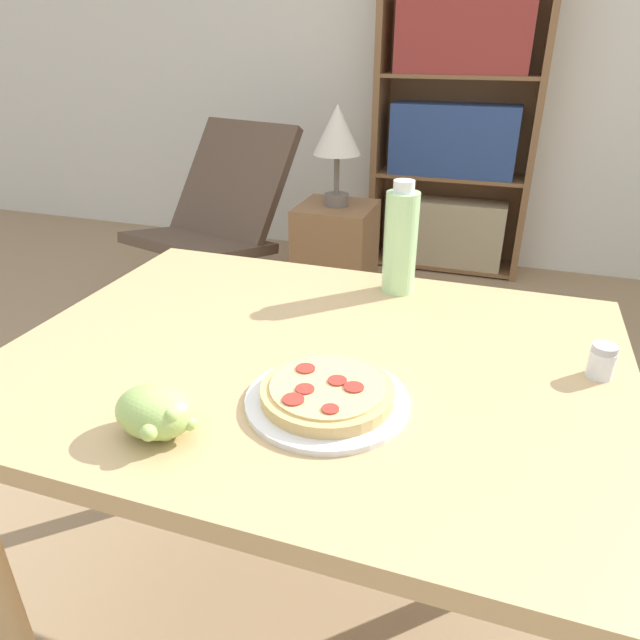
% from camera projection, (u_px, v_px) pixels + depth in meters
% --- Properties ---
extents(ground_plane, '(14.00, 14.00, 0.00)m').
position_uv_depth(ground_plane, '(330.00, 609.00, 1.41)').
color(ground_plane, '#9E7F5B').
extents(wall_back, '(8.00, 0.05, 2.60)m').
position_uv_depth(wall_back, '(480.00, 29.00, 3.05)').
color(wall_back, silver).
rests_on(wall_back, ground_plane).
extents(dining_table, '(1.10, 0.83, 0.76)m').
position_uv_depth(dining_table, '(313.00, 404.00, 1.08)').
color(dining_table, tan).
rests_on(dining_table, ground_plane).
extents(pizza_on_plate, '(0.26, 0.26, 0.04)m').
position_uv_depth(pizza_on_plate, '(327.00, 395.00, 0.88)').
color(pizza_on_plate, white).
rests_on(pizza_on_plate, dining_table).
extents(grape_bunch, '(0.12, 0.10, 0.07)m').
position_uv_depth(grape_bunch, '(157.00, 412.00, 0.80)').
color(grape_bunch, '#A8CC66').
rests_on(grape_bunch, dining_table).
extents(drink_bottle, '(0.07, 0.07, 0.25)m').
position_uv_depth(drink_bottle, '(400.00, 241.00, 1.23)').
color(drink_bottle, '#B7EAA3').
rests_on(drink_bottle, dining_table).
extents(salt_shaker, '(0.04, 0.04, 0.06)m').
position_uv_depth(salt_shaker, '(602.00, 361.00, 0.94)').
color(salt_shaker, white).
rests_on(salt_shaker, dining_table).
extents(lounge_chair_near, '(0.75, 0.89, 0.88)m').
position_uv_depth(lounge_chair_near, '(216.00, 250.00, 2.92)').
color(lounge_chair_near, slate).
rests_on(lounge_chair_near, ground_plane).
extents(bookshelf, '(0.88, 0.27, 1.63)m').
position_uv_depth(bookshelf, '(454.00, 136.00, 3.17)').
color(bookshelf, brown).
rests_on(bookshelf, ground_plane).
extents(side_table, '(0.34, 0.34, 0.58)m').
position_uv_depth(side_table, '(336.00, 265.00, 2.72)').
color(side_table, brown).
rests_on(side_table, ground_plane).
extents(table_lamp, '(0.21, 0.21, 0.44)m').
position_uv_depth(table_lamp, '(337.00, 135.00, 2.46)').
color(table_lamp, '#665B51').
rests_on(table_lamp, side_table).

